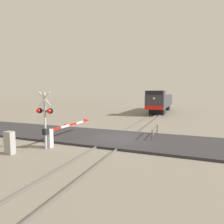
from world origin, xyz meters
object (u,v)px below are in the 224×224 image
object	(u,v)px
locomotive	(161,101)
crossing_signal	(45,114)
utility_cabinet	(10,143)
guard_railing	(155,131)
crossing_gate	(56,133)

from	to	relation	value
locomotive	crossing_signal	world-z (taller)	locomotive
utility_cabinet	guard_railing	xyz separation A→B (m)	(7.41, 6.96, -0.06)
locomotive	guard_railing	xyz separation A→B (m)	(2.44, -22.78, -1.43)
locomotive	crossing_signal	bearing A→B (deg)	-97.55
utility_cabinet	guard_railing	distance (m)	10.17
locomotive	utility_cabinet	distance (m)	30.19
locomotive	utility_cabinet	xyz separation A→B (m)	(-4.97, -29.75, -1.37)
locomotive	crossing_gate	size ratio (longest dim) A/B	2.93
crossing_signal	crossing_gate	bearing A→B (deg)	89.18
utility_cabinet	crossing_signal	bearing A→B (deg)	52.64
crossing_signal	utility_cabinet	xyz separation A→B (m)	(-1.25, -1.63, -1.59)
crossing_gate	guard_railing	distance (m)	7.47
utility_cabinet	crossing_gate	bearing A→B (deg)	65.23
crossing_signal	guard_railing	xyz separation A→B (m)	(6.17, 5.33, -1.65)
utility_cabinet	guard_railing	world-z (taller)	utility_cabinet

